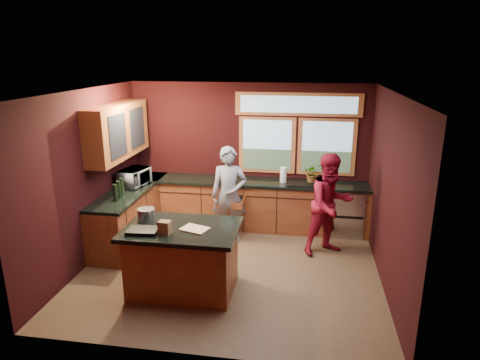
% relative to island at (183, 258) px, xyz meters
% --- Properties ---
extents(floor, '(4.50, 4.50, 0.00)m').
position_rel_island_xyz_m(floor, '(0.54, 0.69, -0.48)').
color(floor, brown).
rests_on(floor, ground).
extents(room_shell, '(4.52, 4.02, 2.71)m').
position_rel_island_xyz_m(room_shell, '(-0.05, 1.01, 1.32)').
color(room_shell, black).
rests_on(room_shell, ground).
extents(back_counter, '(4.50, 0.64, 0.93)m').
position_rel_island_xyz_m(back_counter, '(0.74, 2.38, -0.01)').
color(back_counter, maroon).
rests_on(back_counter, floor).
extents(left_counter, '(0.64, 2.30, 0.93)m').
position_rel_island_xyz_m(left_counter, '(-1.41, 1.54, -0.01)').
color(left_counter, maroon).
rests_on(left_counter, floor).
extents(island, '(1.55, 1.05, 0.95)m').
position_rel_island_xyz_m(island, '(0.00, 0.00, 0.00)').
color(island, maroon).
rests_on(island, floor).
extents(person_grey, '(0.67, 0.49, 1.70)m').
position_rel_island_xyz_m(person_grey, '(0.33, 1.74, 0.37)').
color(person_grey, slate).
rests_on(person_grey, floor).
extents(person_red, '(1.04, 0.98, 1.70)m').
position_rel_island_xyz_m(person_red, '(2.05, 1.51, 0.37)').
color(person_red, maroon).
rests_on(person_red, floor).
extents(microwave, '(0.48, 0.62, 0.31)m').
position_rel_island_xyz_m(microwave, '(-1.38, 1.73, 0.61)').
color(microwave, '#999999').
rests_on(microwave, left_counter).
extents(potted_plant, '(0.32, 0.28, 0.36)m').
position_rel_island_xyz_m(potted_plant, '(1.76, 2.44, 0.63)').
color(potted_plant, '#999999').
rests_on(potted_plant, back_counter).
extents(paper_towel, '(0.12, 0.12, 0.28)m').
position_rel_island_xyz_m(paper_towel, '(1.23, 2.39, 0.59)').
color(paper_towel, white).
rests_on(paper_towel, back_counter).
extents(cutting_board, '(0.41, 0.35, 0.02)m').
position_rel_island_xyz_m(cutting_board, '(0.20, -0.05, 0.48)').
color(cutting_board, tan).
rests_on(cutting_board, island).
extents(stock_pot, '(0.24, 0.24, 0.18)m').
position_rel_island_xyz_m(stock_pot, '(-0.55, 0.15, 0.56)').
color(stock_pot, '#B3B4B8').
rests_on(stock_pot, island).
extents(paper_bag, '(0.16, 0.14, 0.18)m').
position_rel_island_xyz_m(paper_bag, '(-0.15, -0.25, 0.56)').
color(paper_bag, brown).
rests_on(paper_bag, island).
extents(black_tray, '(0.42, 0.31, 0.05)m').
position_rel_island_xyz_m(black_tray, '(-0.45, -0.25, 0.49)').
color(black_tray, black).
rests_on(black_tray, island).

